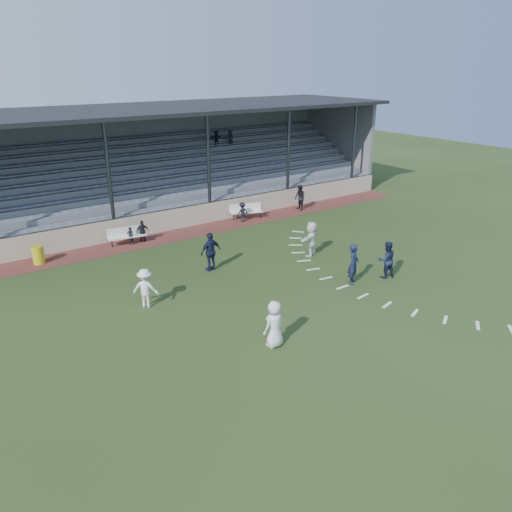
{
  "coord_description": "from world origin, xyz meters",
  "views": [
    {
      "loc": [
        -11.55,
        -13.96,
        9.12
      ],
      "look_at": [
        0.0,
        2.5,
        1.3
      ],
      "focal_mm": 35.0,
      "sensor_mm": 36.0,
      "label": 1
    }
  ],
  "objects_px": {
    "bench_left": "(127,234)",
    "trash_bin": "(38,255)",
    "player_white_lead": "(274,324)",
    "player_navy_lead": "(354,264)",
    "bench_right": "(246,210)",
    "football": "(274,318)",
    "official": "(300,198)"
  },
  "relations": [
    {
      "from": "bench_left",
      "to": "bench_right",
      "type": "relative_size",
      "value": 1.01
    },
    {
      "from": "bench_right",
      "to": "player_white_lead",
      "type": "relative_size",
      "value": 1.2
    },
    {
      "from": "bench_left",
      "to": "official",
      "type": "height_order",
      "value": "official"
    },
    {
      "from": "player_white_lead",
      "to": "player_navy_lead",
      "type": "distance_m",
      "value": 6.39
    },
    {
      "from": "official",
      "to": "player_navy_lead",
      "type": "bearing_deg",
      "value": -18.94
    },
    {
      "from": "trash_bin",
      "to": "football",
      "type": "xyz_separation_m",
      "value": [
        5.89,
        -11.09,
        -0.36
      ]
    },
    {
      "from": "player_navy_lead",
      "to": "football",
      "type": "bearing_deg",
      "value": 154.08
    },
    {
      "from": "trash_bin",
      "to": "football",
      "type": "height_order",
      "value": "trash_bin"
    },
    {
      "from": "player_navy_lead",
      "to": "bench_left",
      "type": "bearing_deg",
      "value": 86.34
    },
    {
      "from": "player_navy_lead",
      "to": "official",
      "type": "distance_m",
      "value": 11.74
    },
    {
      "from": "official",
      "to": "player_white_lead",
      "type": "bearing_deg",
      "value": -33.34
    },
    {
      "from": "player_navy_lead",
      "to": "trash_bin",
      "type": "bearing_deg",
      "value": 101.83
    },
    {
      "from": "football",
      "to": "bench_right",
      "type": "bearing_deg",
      "value": 60.6
    },
    {
      "from": "football",
      "to": "player_navy_lead",
      "type": "xyz_separation_m",
      "value": [
        4.91,
        0.73,
        0.81
      ]
    },
    {
      "from": "bench_right",
      "to": "trash_bin",
      "type": "bearing_deg",
      "value": -157.58
    },
    {
      "from": "player_navy_lead",
      "to": "player_white_lead",
      "type": "bearing_deg",
      "value": 165.81
    },
    {
      "from": "bench_right",
      "to": "player_white_lead",
      "type": "xyz_separation_m",
      "value": [
        -7.56,
        -12.97,
        0.25
      ]
    },
    {
      "from": "bench_right",
      "to": "player_white_lead",
      "type": "height_order",
      "value": "player_white_lead"
    },
    {
      "from": "player_white_lead",
      "to": "player_navy_lead",
      "type": "bearing_deg",
      "value": -168.66
    },
    {
      "from": "bench_left",
      "to": "trash_bin",
      "type": "xyz_separation_m",
      "value": [
        -4.54,
        -0.18,
        -0.12
      ]
    },
    {
      "from": "player_white_lead",
      "to": "official",
      "type": "relative_size",
      "value": 1.01
    },
    {
      "from": "trash_bin",
      "to": "football",
      "type": "bearing_deg",
      "value": -62.03
    },
    {
      "from": "bench_left",
      "to": "official",
      "type": "bearing_deg",
      "value": 6.6
    },
    {
      "from": "bench_left",
      "to": "player_white_lead",
      "type": "distance_m",
      "value": 12.75
    },
    {
      "from": "player_white_lead",
      "to": "player_navy_lead",
      "type": "height_order",
      "value": "player_navy_lead"
    },
    {
      "from": "bench_right",
      "to": "official",
      "type": "xyz_separation_m",
      "value": [
        3.99,
        -0.42,
        0.27
      ]
    },
    {
      "from": "bench_right",
      "to": "player_navy_lead",
      "type": "relative_size",
      "value": 1.11
    },
    {
      "from": "player_white_lead",
      "to": "official",
      "type": "distance_m",
      "value": 17.05
    },
    {
      "from": "official",
      "to": "bench_right",
      "type": "bearing_deg",
      "value": -86.73
    },
    {
      "from": "bench_left",
      "to": "trash_bin",
      "type": "distance_m",
      "value": 4.55
    },
    {
      "from": "football",
      "to": "bench_left",
      "type": "bearing_deg",
      "value": 96.82
    },
    {
      "from": "bench_left",
      "to": "player_navy_lead",
      "type": "distance_m",
      "value": 12.26
    }
  ]
}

